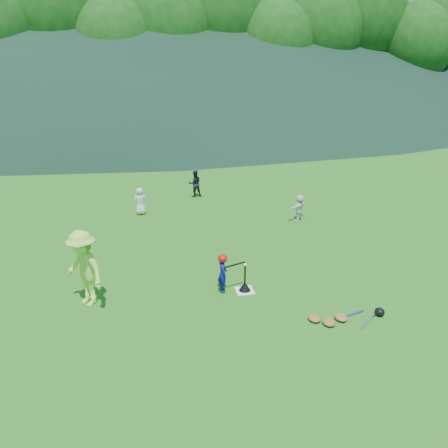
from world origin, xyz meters
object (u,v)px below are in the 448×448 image
Objects in this scene: adult_coach at (84,269)px; equipment_pile at (341,318)px; fielder_b at (195,184)px; batting_tee at (245,286)px; fielder_a at (140,201)px; fielder_d at (299,208)px; home_plate at (245,291)px; batter_child at (223,274)px.

adult_coach is 6.04m from equipment_pile.
fielder_b is 0.63× the size of equipment_pile.
batting_tee is at bearing 135.82° from equipment_pile.
batting_tee is (3.85, -0.21, -0.81)m from adult_coach.
fielder_a is at bearing 116.65° from equipment_pile.
fielder_d is 0.53× the size of equipment_pile.
fielder_b is (2.36, 1.84, 0.05)m from fielder_a.
fielder_d is (3.27, 4.67, 0.47)m from home_plate.
fielder_d is 1.40× the size of batting_tee.
fielder_a is 1.08× the size of fielder_d.
adult_coach is 1.97× the size of fielder_d.
adult_coach reaches higher than equipment_pile.
batting_tee is (0.00, 0.00, 0.12)m from home_plate.
fielder_b is at bearing -2.83° from batter_child.
adult_coach is (-3.85, 0.21, 0.93)m from home_plate.
batter_child is 0.53× the size of adult_coach.
equipment_pile is (5.65, -1.95, -0.87)m from adult_coach.
equipment_pile is (-1.47, -6.42, -0.41)m from fielder_d.
batting_tee is at bearing 0.00° from home_plate.
batting_tee is (-0.00, -8.38, -0.44)m from fielder_b.
fielder_b is (0.00, 8.38, 0.56)m from home_plate.
batter_child is 0.87× the size of fielder_b.
home_plate is 0.12m from batting_tee.
fielder_d is 6.60m from equipment_pile.
fielder_b is at bearing -144.16° from fielder_a.
fielder_b is 8.40m from batting_tee.
fielder_d reaches higher than equipment_pile.
fielder_a is (-1.81, 6.43, 0.02)m from batter_child.
home_plate is at bearing -100.27° from batter_child.
fielder_d reaches higher than batting_tee.
fielder_a reaches higher than batter_child.
batting_tee is at bearing 21.55° from fielder_d.
fielder_b is at bearing -82.06° from fielder_d.
fielder_b is at bearing 100.06° from equipment_pile.
fielder_d is (3.27, -3.71, -0.09)m from fielder_b.
fielder_b reaches higher than fielder_d.
fielder_d is (7.12, 4.47, -0.46)m from adult_coach.
fielder_b reaches higher than equipment_pile.
equipment_pile is at bearing -127.33° from batter_child.
fielder_a is at bearing -51.81° from fielder_d.
batter_child is 1.04× the size of fielder_d.
fielder_d is at bearing -38.97° from batter_child.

